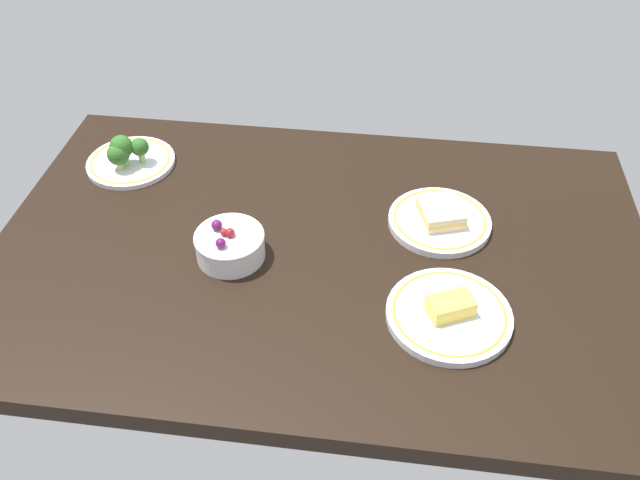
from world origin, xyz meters
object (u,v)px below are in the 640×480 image
Objects in this scene: plate_broccoli at (129,158)px; plate_cheese at (449,314)px; plate_sandwich at (440,219)px; bowl_berries at (230,244)px.

plate_cheese is at bearing 152.72° from plate_broccoli.
bowl_berries is at bearing 20.07° from plate_sandwich.
plate_cheese is 1.12× the size of plate_broccoli.
plate_sandwich is 70.37cm from plate_broccoli.
plate_broccoli is (69.44, -11.38, 0.97)cm from plate_sandwich.
plate_broccoli reaches higher than bowl_berries.
plate_broccoli is at bearing -9.31° from plate_sandwich.
plate_broccoli is at bearing -27.28° from plate_cheese.
bowl_berries reaches higher than plate_cheese.
plate_broccoli reaches higher than plate_cheese.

